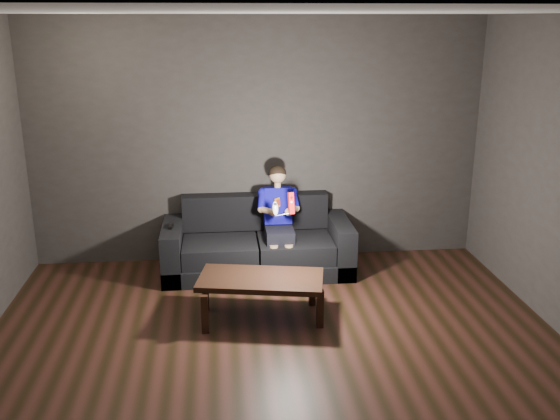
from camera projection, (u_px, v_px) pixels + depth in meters
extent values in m
plane|color=black|center=(281.00, 371.00, 4.90)|extent=(5.00, 5.00, 0.00)
cube|color=#332F2C|center=(258.00, 142.00, 6.88)|extent=(5.00, 0.04, 2.70)
cube|color=#332F2C|center=(355.00, 420.00, 2.13)|extent=(5.00, 0.04, 2.70)
cube|color=white|center=(281.00, 12.00, 4.10)|extent=(5.00, 5.00, 0.02)
cube|color=black|center=(258.00, 263.00, 6.82)|extent=(2.02, 0.87, 0.17)
cube|color=black|center=(220.00, 251.00, 6.64)|extent=(0.79, 0.62, 0.21)
cube|color=black|center=(295.00, 249.00, 6.72)|extent=(0.79, 0.62, 0.21)
cube|color=black|center=(255.00, 211.00, 7.00)|extent=(1.62, 0.20, 0.40)
cube|color=black|center=(173.00, 250.00, 6.68)|extent=(0.20, 0.87, 0.55)
cube|color=black|center=(340.00, 244.00, 6.86)|extent=(0.20, 0.87, 0.55)
cube|color=black|center=(279.00, 234.00, 6.63)|extent=(0.30, 0.37, 0.14)
cube|color=#0A0B82|center=(278.00, 205.00, 6.74)|extent=(0.30, 0.21, 0.41)
cube|color=orange|center=(278.00, 202.00, 6.64)|extent=(0.09, 0.09, 0.10)
cube|color=red|center=(278.00, 202.00, 6.64)|extent=(0.06, 0.06, 0.06)
cylinder|color=tan|center=(278.00, 185.00, 6.67)|extent=(0.07, 0.07, 0.06)
sphere|color=tan|center=(278.00, 175.00, 6.64)|extent=(0.18, 0.18, 0.18)
ellipsoid|color=black|center=(278.00, 173.00, 6.64)|extent=(0.19, 0.19, 0.16)
cylinder|color=#0A0B82|center=(261.00, 201.00, 6.64)|extent=(0.08, 0.22, 0.19)
cylinder|color=#0A0B82|center=(295.00, 200.00, 6.68)|extent=(0.08, 0.22, 0.19)
cylinder|color=tan|center=(268.00, 209.00, 6.51)|extent=(0.14, 0.23, 0.10)
cylinder|color=tan|center=(293.00, 208.00, 6.53)|extent=(0.14, 0.23, 0.10)
sphere|color=tan|center=(273.00, 212.00, 6.43)|extent=(0.08, 0.08, 0.08)
sphere|color=tan|center=(289.00, 212.00, 6.44)|extent=(0.08, 0.08, 0.08)
cylinder|color=tan|center=(274.00, 260.00, 6.50)|extent=(0.09, 0.09, 0.33)
cylinder|color=tan|center=(289.00, 260.00, 6.52)|extent=(0.09, 0.09, 0.33)
cube|color=red|center=(291.00, 203.00, 6.20)|extent=(0.07, 0.09, 0.22)
cube|color=maroon|center=(291.00, 198.00, 6.15)|extent=(0.04, 0.02, 0.04)
cylinder|color=white|center=(291.00, 205.00, 6.18)|extent=(0.02, 0.01, 0.02)
ellipsoid|color=white|center=(275.00, 209.00, 6.20)|extent=(0.07, 0.10, 0.15)
cylinder|color=black|center=(276.00, 204.00, 6.15)|extent=(0.03, 0.01, 0.03)
cube|color=black|center=(171.00, 226.00, 6.55)|extent=(0.05, 0.15, 0.03)
cube|color=black|center=(171.00, 223.00, 6.59)|extent=(0.02, 0.02, 0.00)
cube|color=black|center=(261.00, 280.00, 5.67)|extent=(1.21, 0.76, 0.05)
cube|color=black|center=(205.00, 314.00, 5.46)|extent=(0.06, 0.06, 0.36)
cube|color=black|center=(320.00, 309.00, 5.56)|extent=(0.06, 0.06, 0.36)
cube|color=black|center=(206.00, 292.00, 5.90)|extent=(0.06, 0.06, 0.36)
cube|color=black|center=(312.00, 288.00, 5.99)|extent=(0.06, 0.06, 0.36)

